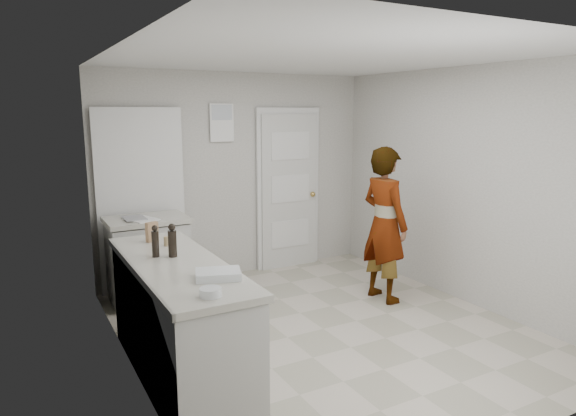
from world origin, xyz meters
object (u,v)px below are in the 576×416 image
baking_dish (218,275)px  oil_cruet_a (172,241)px  person (384,224)px  cake_mix_box (152,232)px  oil_cruet_b (155,242)px  egg_bowl (211,292)px  spice_jar (167,241)px

baking_dish → oil_cruet_a: bearing=100.2°
person → cake_mix_box: size_ratio=9.78×
person → oil_cruet_b: (-2.55, -0.35, 0.21)m
oil_cruet_b → egg_bowl: oil_cruet_b is taller
spice_jar → egg_bowl: (-0.10, -1.31, -0.01)m
person → baking_dish: size_ratio=4.76×
spice_jar → oil_cruet_b: size_ratio=0.31×
spice_jar → oil_cruet_b: oil_cruet_b is taller
cake_mix_box → oil_cruet_a: bearing=-107.2°
baking_dish → oil_cruet_b: bearing=108.1°
oil_cruet_a → oil_cruet_b: 0.13m
cake_mix_box → egg_bowl: bearing=-110.4°
oil_cruet_a → egg_bowl: size_ratio=1.94×
cake_mix_box → oil_cruet_b: bearing=-120.5°
spice_jar → baking_dish: size_ratio=0.22×
oil_cruet_b → spice_jar: bearing=59.6°
baking_dish → egg_bowl: size_ratio=2.59×
oil_cruet_b → oil_cruet_a: bearing=-27.8°
person → baking_dish: (-2.32, -1.07, 0.11)m
oil_cruet_a → baking_dish: 0.68m
egg_bowl → spice_jar: bearing=85.6°
spice_jar → egg_bowl: spice_jar is taller
cake_mix_box → oil_cruet_a: oil_cruet_a is taller
cake_mix_box → oil_cruet_b: (-0.10, -0.49, 0.03)m
person → baking_dish: bearing=110.5°
cake_mix_box → spice_jar: size_ratio=2.17×
baking_dish → person: bearing=24.8°
spice_jar → oil_cruet_b: (-0.17, -0.29, 0.08)m
oil_cruet_a → spice_jar: bearing=81.7°
person → oil_cruet_b: 2.58m
person → oil_cruet_a: (-2.44, -0.42, 0.21)m
spice_jar → person: bearing=1.6°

